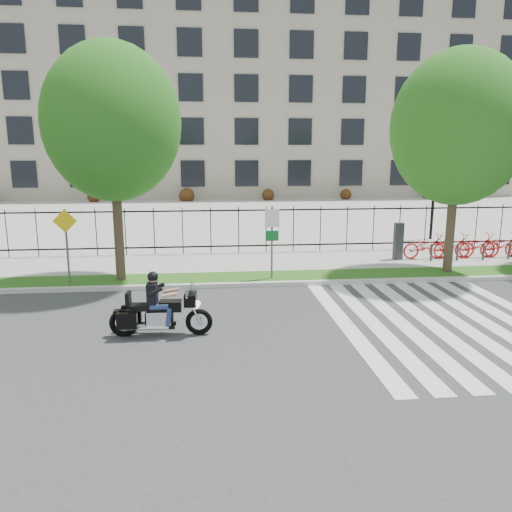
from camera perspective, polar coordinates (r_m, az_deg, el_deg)
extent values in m
plane|color=#343436|center=(12.94, 0.80, -8.31)|extent=(120.00, 120.00, 0.00)
cube|color=beige|center=(16.81, -0.80, -3.29)|extent=(60.00, 0.20, 0.15)
cube|color=#1C5014|center=(17.63, -1.05, -2.57)|extent=(60.00, 1.50, 0.15)
cube|color=#A39F98|center=(20.05, -1.64, -0.81)|extent=(60.00, 3.50, 0.15)
cube|color=#A39F98|center=(37.36, -3.62, 5.01)|extent=(80.00, 34.00, 0.10)
cube|color=gray|center=(57.36, -4.58, 17.31)|extent=(60.00, 20.00, 20.00)
cylinder|color=black|center=(26.75, 19.57, 5.87)|extent=(0.14, 0.14, 4.00)
cylinder|color=black|center=(26.64, 19.86, 9.93)|extent=(0.06, 0.70, 0.70)
sphere|color=white|center=(26.49, 19.18, 10.19)|extent=(0.36, 0.36, 0.36)
sphere|color=white|center=(26.79, 20.56, 10.10)|extent=(0.36, 0.36, 0.36)
cylinder|color=#37281E|center=(17.43, -15.49, 3.63)|extent=(0.32, 0.32, 3.91)
ellipsoid|color=#145212|center=(17.30, -16.10, 14.45)|extent=(4.43, 4.43, 5.09)
cylinder|color=#37281E|center=(19.31, 21.38, 3.73)|extent=(0.32, 0.32, 3.72)
ellipsoid|color=#145212|center=(19.17, 22.13, 13.42)|extent=(4.66, 4.66, 5.36)
cube|color=#2D2D33|center=(21.08, 15.95, 1.65)|extent=(0.35, 0.25, 1.50)
imported|color=red|center=(21.59, 18.88, 1.05)|extent=(1.94, 0.68, 1.02)
cylinder|color=#2D2D33|center=(21.18, 19.40, 0.37)|extent=(0.08, 0.08, 0.70)
imported|color=red|center=(22.07, 21.47, 1.09)|extent=(1.94, 0.68, 1.02)
cylinder|color=#2D2D33|center=(21.67, 22.04, 0.43)|extent=(0.08, 0.08, 0.70)
imported|color=red|center=(22.60, 23.96, 1.12)|extent=(1.94, 0.68, 1.02)
cylinder|color=#2D2D33|center=(22.20, 24.55, 0.47)|extent=(0.08, 0.08, 0.70)
imported|color=red|center=(23.16, 26.32, 1.15)|extent=(1.94, 0.68, 1.02)
cylinder|color=#2D2D33|center=(22.78, 26.94, 0.52)|extent=(0.08, 0.08, 0.70)
cylinder|color=#59595B|center=(17.09, 1.82, 1.52)|extent=(0.07, 0.07, 2.50)
cube|color=white|center=(16.92, 1.86, 4.33)|extent=(0.50, 0.03, 0.60)
cube|color=#0C6626|center=(17.01, 1.85, 2.32)|extent=(0.45, 0.03, 0.35)
cylinder|color=#59595B|center=(17.56, -20.77, 0.86)|extent=(0.07, 0.07, 2.40)
cube|color=yellow|center=(17.38, -21.02, 3.75)|extent=(0.78, 0.03, 0.78)
torus|color=black|center=(12.52, -6.53, -7.48)|extent=(0.68, 0.16, 0.67)
torus|color=black|center=(12.77, -14.89, -7.42)|extent=(0.72, 0.18, 0.71)
cube|color=black|center=(12.36, -7.49, -4.89)|extent=(0.32, 0.55, 0.29)
cube|color=#26262B|center=(12.29, -7.20, -3.89)|extent=(0.17, 0.49, 0.30)
cube|color=silver|center=(12.59, -10.99, -7.01)|extent=(0.60, 0.36, 0.39)
cube|color=black|center=(12.45, -9.71, -5.62)|extent=(0.55, 0.36, 0.25)
cube|color=black|center=(12.55, -12.59, -5.70)|extent=(0.70, 0.38, 0.14)
cube|color=black|center=(12.56, -14.39, -4.75)|extent=(0.11, 0.33, 0.33)
cube|color=black|center=(12.42, -14.54, -7.20)|extent=(0.49, 0.18, 0.39)
cube|color=black|center=(12.97, -14.03, -6.36)|extent=(0.49, 0.18, 0.39)
cube|color=black|center=(12.42, -11.77, -4.16)|extent=(0.25, 0.40, 0.51)
sphere|color=tan|center=(12.32, -11.71, -2.51)|extent=(0.22, 0.22, 0.22)
sphere|color=black|center=(12.31, -11.72, -2.33)|extent=(0.26, 0.26, 0.26)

